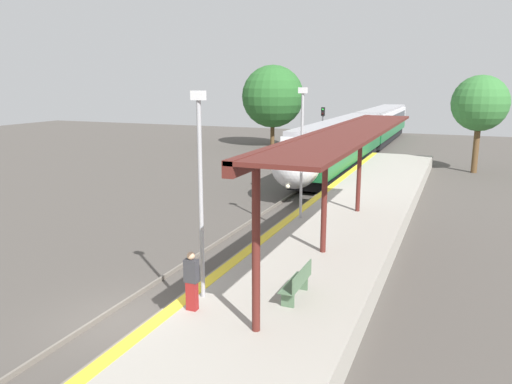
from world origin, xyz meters
TOP-DOWN VIEW (x-y plane):
  - ground_plane at (0.00, 0.00)m, footprint 120.00×120.00m
  - rail_left at (-0.72, 0.00)m, footprint 0.08×90.00m
  - rail_right at (0.72, 0.00)m, footprint 0.08×90.00m
  - train at (0.00, 36.13)m, footprint 2.90×44.18m
  - platform_right at (4.11, 0.00)m, footprint 4.88×64.00m
  - platform_bench at (4.75, 1.47)m, footprint 0.44×1.66m
  - person_waiting at (2.39, -0.26)m, footprint 0.36×0.22m
  - railway_signal at (-2.05, 29.24)m, footprint 0.28×0.28m
  - lamppost_near at (2.26, 0.57)m, footprint 0.36×0.20m
  - lamppost_mid at (2.26, 9.63)m, footprint 0.36×0.20m
  - station_canopy at (4.94, 5.54)m, footprint 2.02×15.39m
  - background_tree_left at (-10.35, 39.63)m, footprint 6.58×6.58m
  - background_tree_right at (9.66, 30.42)m, footprint 4.16×4.16m

SIDE VIEW (x-z plane):
  - ground_plane at x=0.00m, z-range 0.00..0.00m
  - rail_left at x=-0.72m, z-range 0.00..0.15m
  - rail_right at x=0.72m, z-range 0.00..0.15m
  - platform_right at x=4.11m, z-range 0.00..0.93m
  - platform_bench at x=4.75m, z-range 0.96..1.85m
  - person_waiting at x=2.39m, z-range 0.95..2.55m
  - train at x=0.00m, z-range 0.28..4.22m
  - railway_signal at x=-2.05m, z-range 0.51..5.32m
  - lamppost_near at x=2.26m, z-range 1.32..6.98m
  - lamppost_mid at x=2.26m, z-range 1.32..6.98m
  - station_canopy at x=4.94m, z-range 2.79..7.15m
  - background_tree_right at x=9.66m, z-range 1.56..8.92m
  - background_tree_left at x=-10.35m, z-range 1.01..9.63m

